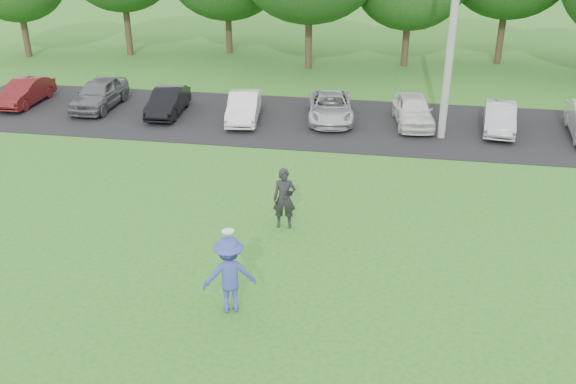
# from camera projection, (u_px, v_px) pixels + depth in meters

# --- Properties ---
(ground) EXTENTS (100.00, 100.00, 0.00)m
(ground) POSITION_uv_depth(u_px,v_px,m) (262.00, 310.00, 14.37)
(ground) COLOR #24641C
(ground) RESTS_ON ground
(parking_lot) EXTENTS (32.00, 6.50, 0.03)m
(parking_lot) POSITION_uv_depth(u_px,v_px,m) (327.00, 122.00, 25.96)
(parking_lot) COLOR black
(parking_lot) RESTS_ON ground
(utility_pole) EXTENTS (0.28, 0.28, 10.12)m
(utility_pole) POSITION_uv_depth(u_px,v_px,m) (455.00, 1.00, 22.24)
(utility_pole) COLOR gray
(utility_pole) RESTS_ON ground
(frisbee_player) EXTENTS (1.35, 1.05, 2.02)m
(frisbee_player) POSITION_uv_depth(u_px,v_px,m) (229.00, 275.00, 14.00)
(frisbee_player) COLOR #354097
(frisbee_player) RESTS_ON ground
(camera_bystander) EXTENTS (0.68, 0.49, 1.73)m
(camera_bystander) POSITION_uv_depth(u_px,v_px,m) (284.00, 198.00, 17.58)
(camera_bystander) COLOR black
(camera_bystander) RESTS_ON ground
(parked_cars) EXTENTS (28.01, 4.56, 1.25)m
(parked_cars) POSITION_uv_depth(u_px,v_px,m) (345.00, 109.00, 25.65)
(parked_cars) COLOR #531214
(parked_cars) RESTS_ON parking_lot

